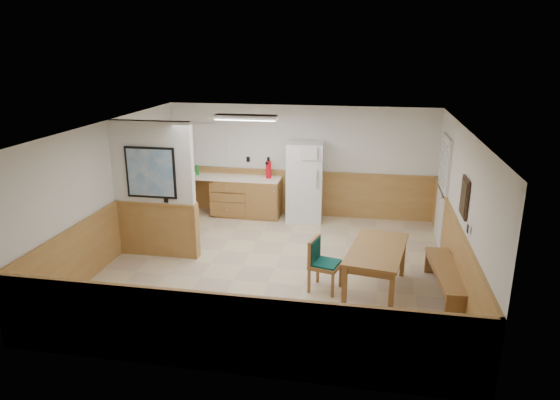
% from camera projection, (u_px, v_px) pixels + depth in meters
% --- Properties ---
extents(ground, '(6.00, 6.00, 0.00)m').
position_uv_depth(ground, '(275.00, 268.00, 8.76)').
color(ground, tan).
rests_on(ground, ground).
extents(ceiling, '(6.00, 6.00, 0.02)m').
position_uv_depth(ceiling, '(275.00, 126.00, 8.02)').
color(ceiling, white).
rests_on(ceiling, back_wall).
extents(back_wall, '(6.00, 0.02, 2.50)m').
position_uv_depth(back_wall, '(300.00, 161.00, 11.21)').
color(back_wall, silver).
rests_on(back_wall, ground).
extents(right_wall, '(0.02, 6.00, 2.50)m').
position_uv_depth(right_wall, '(461.00, 210.00, 7.87)').
color(right_wall, silver).
rests_on(right_wall, ground).
extents(left_wall, '(0.02, 6.00, 2.50)m').
position_uv_depth(left_wall, '(110.00, 191.00, 8.90)').
color(left_wall, silver).
rests_on(left_wall, ground).
extents(wainscot_back, '(6.00, 0.04, 1.00)m').
position_uv_depth(wainscot_back, '(300.00, 193.00, 11.41)').
color(wainscot_back, '#A77F43').
rests_on(wainscot_back, ground).
extents(wainscot_right, '(0.04, 6.00, 1.00)m').
position_uv_depth(wainscot_right, '(455.00, 254.00, 8.10)').
color(wainscot_right, '#A77F43').
rests_on(wainscot_right, ground).
extents(wainscot_left, '(0.04, 6.00, 1.00)m').
position_uv_depth(wainscot_left, '(115.00, 231.00, 9.12)').
color(wainscot_left, '#A77F43').
rests_on(wainscot_left, ground).
extents(partition_wall, '(1.50, 0.20, 2.50)m').
position_uv_depth(partition_wall, '(154.00, 191.00, 8.96)').
color(partition_wall, silver).
rests_on(partition_wall, ground).
extents(kitchen_counter, '(2.20, 0.61, 1.00)m').
position_uv_depth(kitchen_counter, '(245.00, 196.00, 11.35)').
color(kitchen_counter, olive).
rests_on(kitchen_counter, ground).
extents(exterior_door, '(0.07, 1.02, 2.15)m').
position_uv_depth(exterior_door, '(442.00, 190.00, 9.72)').
color(exterior_door, silver).
rests_on(exterior_door, ground).
extents(kitchen_window, '(0.80, 0.04, 1.00)m').
position_uv_depth(kitchen_window, '(210.00, 145.00, 11.46)').
color(kitchen_window, silver).
rests_on(kitchen_window, back_wall).
extents(wall_painting, '(0.04, 0.50, 0.60)m').
position_uv_depth(wall_painting, '(464.00, 197.00, 7.51)').
color(wall_painting, '#332114').
rests_on(wall_painting, right_wall).
extents(fluorescent_fixture, '(1.20, 0.30, 0.09)m').
position_uv_depth(fluorescent_fixture, '(246.00, 117.00, 9.39)').
color(fluorescent_fixture, silver).
rests_on(fluorescent_fixture, ceiling).
extents(refrigerator, '(0.82, 0.75, 1.76)m').
position_uv_depth(refrigerator, '(305.00, 182.00, 10.94)').
color(refrigerator, silver).
rests_on(refrigerator, ground).
extents(dining_table, '(1.04, 1.70, 0.75)m').
position_uv_depth(dining_table, '(377.00, 254.00, 7.72)').
color(dining_table, olive).
rests_on(dining_table, ground).
extents(dining_bench, '(0.51, 1.76, 0.45)m').
position_uv_depth(dining_bench, '(447.00, 275.00, 7.70)').
color(dining_bench, olive).
rests_on(dining_bench, ground).
extents(dining_chair, '(0.71, 0.56, 0.85)m').
position_uv_depth(dining_chair, '(320.00, 260.00, 7.88)').
color(dining_chair, olive).
rests_on(dining_chair, ground).
extents(fire_extinguisher, '(0.16, 0.16, 0.48)m').
position_uv_depth(fire_extinguisher, '(268.00, 169.00, 11.11)').
color(fire_extinguisher, red).
rests_on(fire_extinguisher, kitchen_counter).
extents(soap_bottle, '(0.09, 0.09, 0.23)m').
position_uv_depth(soap_bottle, '(197.00, 170.00, 11.40)').
color(soap_bottle, '#167C28').
rests_on(soap_bottle, kitchen_counter).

